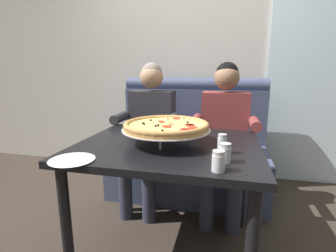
{
  "coord_description": "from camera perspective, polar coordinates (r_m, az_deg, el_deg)",
  "views": [
    {
      "loc": [
        0.35,
        -1.47,
        1.21
      ],
      "look_at": [
        0.01,
        -0.04,
        0.88
      ],
      "focal_mm": 26.93,
      "sensor_mm": 36.0,
      "label": 1
    }
  ],
  "objects": [
    {
      "name": "ground_plane",
      "position": [
        1.93,
        0.04,
        -26.12
      ],
      "size": [
        16.0,
        16.0,
        0.0
      ],
      "primitive_type": "plane",
      "color": "#382D26"
    },
    {
      "name": "back_wall_with_window",
      "position": [
        2.99,
        6.94,
        16.17
      ],
      "size": [
        6.0,
        0.12,
        2.8
      ],
      "primitive_type": "cube",
      "color": "beige",
      "rests_on": "ground_plane"
    },
    {
      "name": "window_panel",
      "position": [
        3.05,
        32.43,
        14.31
      ],
      "size": [
        1.1,
        0.02,
        2.8
      ],
      "primitive_type": "cube",
      "color": "white",
      "rests_on": "ground_plane"
    },
    {
      "name": "booth_bench",
      "position": [
        2.55,
        4.88,
        -5.94
      ],
      "size": [
        1.48,
        0.78,
        1.13
      ],
      "color": "#424C6B",
      "rests_on": "ground_plane"
    },
    {
      "name": "dining_table",
      "position": [
        1.6,
        0.05,
        -7.25
      ],
      "size": [
        1.12,
        0.92,
        0.76
      ],
      "color": "black",
      "rests_on": "ground_plane"
    },
    {
      "name": "diner_left",
      "position": [
        2.29,
        -4.23,
        0.03
      ],
      "size": [
        0.54,
        0.64,
        1.27
      ],
      "color": "#2D3342",
      "rests_on": "ground_plane"
    },
    {
      "name": "diner_right",
      "position": [
        2.19,
        12.62,
        -0.85
      ],
      "size": [
        0.54,
        0.64,
        1.27
      ],
      "color": "#2D3342",
      "rests_on": "ground_plane"
    },
    {
      "name": "pizza",
      "position": [
        1.55,
        -0.38,
        0.01
      ],
      "size": [
        0.54,
        0.54,
        0.14
      ],
      "color": "silver",
      "rests_on": "dining_table"
    },
    {
      "name": "shaker_parmesan",
      "position": [
        1.41,
        12.11,
        -4.28
      ],
      "size": [
        0.05,
        0.05,
        0.11
      ],
      "color": "white",
      "rests_on": "dining_table"
    },
    {
      "name": "shaker_oregano",
      "position": [
        1.28,
        12.77,
        -6.24
      ],
      "size": [
        0.06,
        0.06,
        0.1
      ],
      "color": "white",
      "rests_on": "dining_table"
    },
    {
      "name": "shaker_pepper_flakes",
      "position": [
        1.16,
        11.32,
        -8.12
      ],
      "size": [
        0.06,
        0.06,
        0.1
      ],
      "color": "white",
      "rests_on": "dining_table"
    },
    {
      "name": "plate_near_left",
      "position": [
        1.37,
        -20.95,
        -6.93
      ],
      "size": [
        0.23,
        0.23,
        0.02
      ],
      "color": "white",
      "rests_on": "dining_table"
    }
  ]
}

